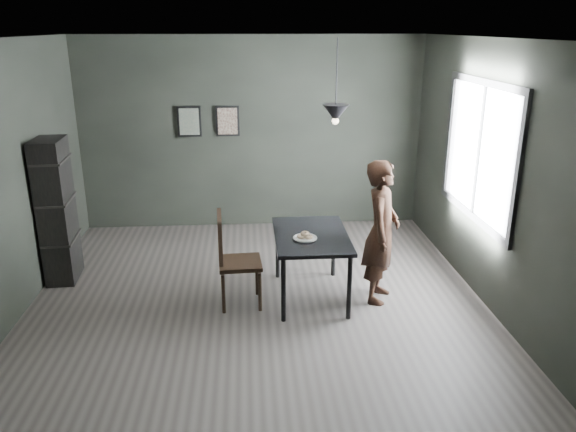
{
  "coord_description": "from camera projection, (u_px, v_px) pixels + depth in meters",
  "views": [
    {
      "loc": [
        -0.07,
        -5.7,
        2.92
      ],
      "look_at": [
        0.35,
        0.05,
        0.95
      ],
      "focal_mm": 35.0,
      "sensor_mm": 36.0,
      "label": 1
    }
  ],
  "objects": [
    {
      "name": "cafe_table",
      "position": [
        311.0,
        241.0,
        6.16
      ],
      "size": [
        0.8,
        1.2,
        0.75
      ],
      "color": "black",
      "rests_on": "ground"
    },
    {
      "name": "framed_print_left",
      "position": [
        189.0,
        122.0,
        8.08
      ],
      "size": [
        0.34,
        0.04,
        0.44
      ],
      "color": "black",
      "rests_on": "ground"
    },
    {
      "name": "white_plate",
      "position": [
        305.0,
        239.0,
        5.99
      ],
      "size": [
        0.23,
        0.23,
        0.01
      ],
      "primitive_type": "cylinder",
      "color": "silver",
      "rests_on": "cafe_table"
    },
    {
      "name": "window_assembly",
      "position": [
        479.0,
        151.0,
        6.17
      ],
      "size": [
        0.04,
        1.96,
        1.56
      ],
      "color": "white",
      "rests_on": "ground"
    },
    {
      "name": "back_wall",
      "position": [
        252.0,
        134.0,
        8.24
      ],
      "size": [
        5.0,
        0.1,
        2.8
      ],
      "primitive_type": "cube",
      "color": "black",
      "rests_on": "ground"
    },
    {
      "name": "ground",
      "position": [
        257.0,
        298.0,
        6.33
      ],
      "size": [
        5.0,
        5.0,
        0.0
      ],
      "primitive_type": "plane",
      "color": "#383330",
      "rests_on": "ground"
    },
    {
      "name": "pendant_lamp",
      "position": [
        336.0,
        113.0,
        5.82
      ],
      "size": [
        0.28,
        0.28,
        0.86
      ],
      "color": "black",
      "rests_on": "ground"
    },
    {
      "name": "framed_print_right",
      "position": [
        228.0,
        121.0,
        8.12
      ],
      "size": [
        0.34,
        0.04,
        0.44
      ],
      "color": "black",
      "rests_on": "ground"
    },
    {
      "name": "ceiling",
      "position": [
        252.0,
        38.0,
        5.43
      ],
      "size": [
        5.0,
        5.0,
        0.02
      ],
      "color": "silver",
      "rests_on": "ground"
    },
    {
      "name": "wood_chair",
      "position": [
        231.0,
        254.0,
        6.0
      ],
      "size": [
        0.48,
        0.48,
        1.04
      ],
      "rotation": [
        0.0,
        0.0,
        0.06
      ],
      "color": "black",
      "rests_on": "ground"
    },
    {
      "name": "woman",
      "position": [
        381.0,
        232.0,
        6.08
      ],
      "size": [
        0.57,
        0.68,
        1.59
      ],
      "primitive_type": "imported",
      "rotation": [
        0.0,
        0.0,
        1.2
      ],
      "color": "black",
      "rests_on": "ground"
    },
    {
      "name": "shelf_unit",
      "position": [
        57.0,
        211.0,
        6.56
      ],
      "size": [
        0.36,
        0.59,
        1.71
      ],
      "primitive_type": "cube",
      "rotation": [
        0.0,
        0.0,
        0.06
      ],
      "color": "black",
      "rests_on": "ground"
    },
    {
      "name": "donut_pile",
      "position": [
        305.0,
        236.0,
        5.98
      ],
      "size": [
        0.17,
        0.12,
        0.07
      ],
      "rotation": [
        0.0,
        0.0,
        -0.33
      ],
      "color": "beige",
      "rests_on": "white_plate"
    }
  ]
}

